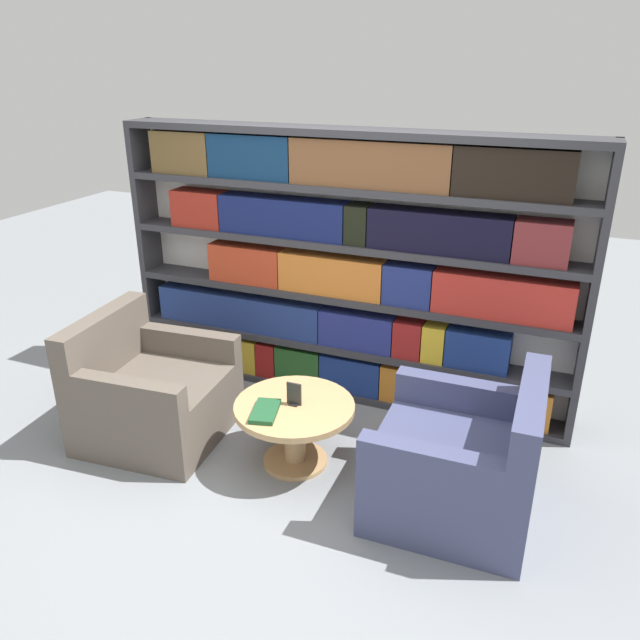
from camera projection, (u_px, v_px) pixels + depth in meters
ground_plane at (267, 488)px, 3.80m from camera, size 14.00×14.00×0.00m
bookshelf at (348, 270)px, 4.52m from camera, size 3.40×0.30×1.99m
armchair_left at (152, 395)px, 4.25m from camera, size 0.94×0.96×0.85m
armchair_right at (460, 465)px, 3.53m from camera, size 0.89×0.91×0.85m
coffee_table at (295, 421)px, 3.92m from camera, size 0.76×0.76×0.43m
table_sign at (294, 395)px, 3.85m from camera, size 0.10×0.06×0.15m
stray_book at (265, 411)px, 3.77m from camera, size 0.21×0.30×0.03m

